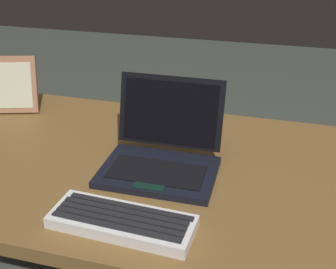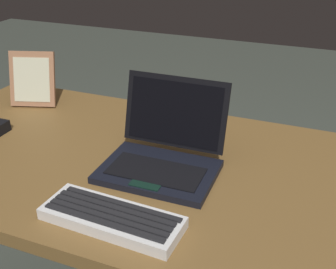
# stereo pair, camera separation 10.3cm
# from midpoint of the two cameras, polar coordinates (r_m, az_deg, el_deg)

# --- Properties ---
(desk) EXTENTS (1.55, 0.74, 0.72)m
(desk) POSITION_cam_midpoint_polar(r_m,az_deg,el_deg) (1.15, -3.66, -6.77)
(desk) COLOR brown
(desk) RESTS_ON ground
(laptop_front) EXTENTS (0.29, 0.25, 0.21)m
(laptop_front) POSITION_cam_midpoint_polar(r_m,az_deg,el_deg) (1.09, -3.53, -2.59)
(laptop_front) COLOR black
(laptop_front) RESTS_ON desk
(external_keyboard) EXTENTS (0.31, 0.12, 0.03)m
(external_keyboard) POSITION_cam_midpoint_polar(r_m,az_deg,el_deg) (0.92, -9.46, -11.52)
(external_keyboard) COLOR silver
(external_keyboard) RESTS_ON desk
(photo_frame) EXTENTS (0.17, 0.11, 0.18)m
(photo_frame) POSITION_cam_midpoint_polar(r_m,az_deg,el_deg) (1.50, -21.92, 6.14)
(photo_frame) COLOR #966546
(photo_frame) RESTS_ON desk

